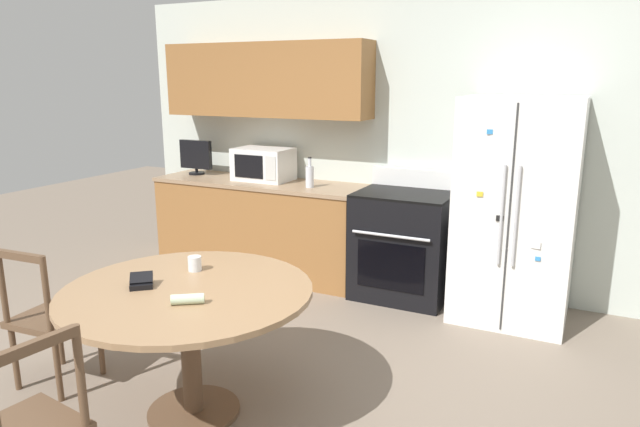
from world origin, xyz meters
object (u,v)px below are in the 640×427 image
at_px(microwave, 264,164).
at_px(counter_bottle, 310,176).
at_px(wallet, 141,282).
at_px(oven_range, 403,244).
at_px(refrigerator, 516,211).
at_px(candle_glass, 195,264).
at_px(countertop_tv, 196,156).
at_px(dining_chair_left, 51,319).

relative_size(microwave, counter_bottle, 1.93).
bearing_deg(wallet, oven_range, 72.73).
relative_size(refrigerator, candle_glass, 19.94).
bearing_deg(oven_range, counter_bottle, -176.23).
relative_size(microwave, wallet, 3.05).
bearing_deg(oven_range, candle_glass, -107.69).
distance_m(counter_bottle, wallet, 2.30).
distance_m(refrigerator, countertop_tv, 3.15).
bearing_deg(oven_range, dining_chair_left, -121.55).
xyz_separation_m(countertop_tv, wallet, (1.51, -2.41, -0.31)).
relative_size(refrigerator, oven_range, 1.60).
relative_size(counter_bottle, wallet, 1.58).
xyz_separation_m(candle_glass, wallet, (-0.09, -0.34, -0.01)).
xyz_separation_m(counter_bottle, wallet, (0.15, -2.29, -0.22)).
distance_m(counter_bottle, dining_chair_left, 2.46).
relative_size(countertop_tv, counter_bottle, 1.33).
relative_size(refrigerator, counter_bottle, 6.30).
relative_size(oven_range, dining_chair_left, 1.20).
xyz_separation_m(oven_range, countertop_tv, (-2.24, 0.07, 0.62)).
bearing_deg(refrigerator, wallet, -125.45).
relative_size(candle_glass, wallet, 0.50).
xyz_separation_m(refrigerator, counter_bottle, (-1.78, -0.01, 0.14)).
xyz_separation_m(microwave, counter_bottle, (0.57, -0.14, -0.05)).
xyz_separation_m(dining_chair_left, wallet, (0.73, 0.03, 0.35)).
relative_size(counter_bottle, candle_glass, 3.17).
xyz_separation_m(dining_chair_left, candle_glass, (0.82, 0.37, 0.36)).
relative_size(refrigerator, dining_chair_left, 1.92).
distance_m(refrigerator, dining_chair_left, 3.34).
bearing_deg(countertop_tv, counter_bottle, -5.21).
height_order(oven_range, countertop_tv, countertop_tv).
bearing_deg(countertop_tv, refrigerator, -2.12).
bearing_deg(refrigerator, microwave, 176.78).
height_order(refrigerator, dining_chair_left, refrigerator).
bearing_deg(microwave, wallet, -73.55).
distance_m(countertop_tv, counter_bottle, 1.37).
distance_m(counter_bottle, candle_glass, 1.97).
bearing_deg(dining_chair_left, candle_glass, 20.41).
relative_size(oven_range, candle_glass, 12.44).
xyz_separation_m(counter_bottle, candle_glass, (0.24, -1.94, -0.21)).
height_order(microwave, dining_chair_left, microwave).
height_order(refrigerator, candle_glass, refrigerator).
bearing_deg(microwave, dining_chair_left, -90.28).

